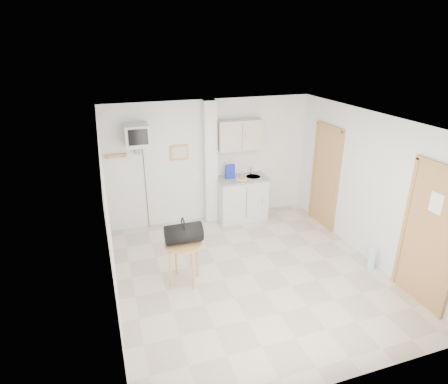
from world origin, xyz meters
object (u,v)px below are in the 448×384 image
object	(u,v)px
round_table	(183,249)
duffel_bag	(184,233)
water_bottle	(372,259)
crt_television	(137,136)

from	to	relation	value
round_table	duffel_bag	xyz separation A→B (m)	(0.02, 0.03, 0.26)
round_table	water_bottle	world-z (taller)	round_table
crt_television	water_bottle	xyz separation A→B (m)	(3.43, -2.49, -1.76)
duffel_bag	crt_television	bearing A→B (deg)	102.15
crt_television	round_table	size ratio (longest dim) A/B	3.11
crt_television	round_table	distance (m)	2.34
round_table	water_bottle	bearing A→B (deg)	-11.25
crt_television	duffel_bag	xyz separation A→B (m)	(0.40, -1.85, -1.09)
round_table	duffel_bag	world-z (taller)	duffel_bag
duffel_bag	round_table	bearing A→B (deg)	-126.56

